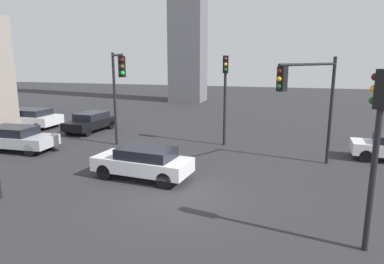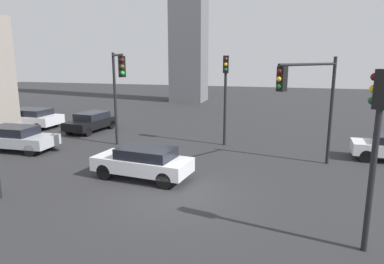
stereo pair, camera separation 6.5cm
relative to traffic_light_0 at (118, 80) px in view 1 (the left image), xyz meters
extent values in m
plane|color=#2D2D30|center=(4.84, -5.23, -4.01)|extent=(104.80, 104.80, 0.00)
cylinder|color=black|center=(-1.07, 1.62, -1.26)|extent=(0.16, 0.16, 5.49)
cylinder|color=black|center=(0.10, -0.15, 1.32)|extent=(2.43, 3.60, 0.12)
cube|color=black|center=(1.12, -1.70, 0.77)|extent=(0.44, 0.44, 1.00)
sphere|color=#4C0F0C|center=(1.23, -1.87, 1.07)|extent=(0.20, 0.20, 0.20)
sphere|color=#594714|center=(1.23, -1.87, 0.77)|extent=(0.20, 0.20, 0.20)
sphere|color=green|center=(1.23, -1.87, 0.47)|extent=(0.20, 0.20, 0.20)
cylinder|color=black|center=(10.93, 0.85, -1.39)|extent=(0.16, 0.16, 5.25)
cylinder|color=black|center=(9.69, -0.98, 0.91)|extent=(2.58, 3.71, 0.12)
cube|color=black|center=(8.59, -2.59, 0.36)|extent=(0.44, 0.44, 1.00)
sphere|color=#4C0F0C|center=(8.47, -2.76, 0.66)|extent=(0.20, 0.20, 0.20)
sphere|color=yellow|center=(8.47, -2.76, 0.36)|extent=(0.20, 0.20, 0.20)
sphere|color=#14471E|center=(8.47, -2.76, 0.06)|extent=(0.20, 0.20, 0.20)
cylinder|color=black|center=(5.29, 3.23, -1.35)|extent=(0.16, 0.16, 5.32)
cube|color=black|center=(5.29, 3.23, 0.81)|extent=(0.36, 0.36, 1.00)
sphere|color=#4C0F0C|center=(5.31, 3.03, 1.11)|extent=(0.20, 0.20, 0.20)
sphere|color=yellow|center=(5.31, 3.03, 0.81)|extent=(0.20, 0.20, 0.20)
sphere|color=#14471E|center=(5.31, 3.03, 0.51)|extent=(0.20, 0.20, 0.20)
cylinder|color=black|center=(11.09, -7.45, -1.55)|extent=(0.16, 0.16, 4.93)
cube|color=black|center=(11.09, -7.45, 0.42)|extent=(0.43, 0.43, 1.00)
sphere|color=#4C0F0C|center=(10.92, -7.36, 0.72)|extent=(0.20, 0.20, 0.20)
sphere|color=yellow|center=(10.92, -7.36, 0.42)|extent=(0.20, 0.20, 0.20)
sphere|color=#14471E|center=(10.92, -7.36, 0.12)|extent=(0.20, 0.20, 0.20)
cube|color=silver|center=(2.88, -3.65, -3.36)|extent=(4.43, 2.24, 0.61)
cube|color=black|center=(3.09, -3.67, -2.85)|extent=(2.55, 1.81, 0.48)
cylinder|color=black|center=(1.36, -4.19, -3.67)|extent=(0.72, 0.39, 0.69)
cylinder|color=black|center=(1.53, -2.76, -3.67)|extent=(0.72, 0.39, 0.69)
cylinder|color=black|center=(4.23, -4.53, -3.67)|extent=(0.72, 0.39, 0.69)
cylinder|color=black|center=(4.40, -3.10, -3.67)|extent=(0.72, 0.39, 0.69)
cube|color=#ADB2B7|center=(-5.86, -1.20, -3.39)|extent=(4.47, 1.93, 0.58)
cube|color=black|center=(-6.09, -1.21, -2.88)|extent=(2.51, 1.68, 0.52)
cylinder|color=black|center=(-4.37, -0.42, -3.68)|extent=(0.67, 0.35, 0.67)
cylinder|color=black|center=(-4.34, -1.95, -3.68)|extent=(0.67, 0.35, 0.67)
cylinder|color=black|center=(-7.38, -0.46, -3.68)|extent=(0.67, 0.35, 0.67)
cube|color=black|center=(-4.65, 4.58, -3.42)|extent=(2.26, 4.18, 0.57)
cube|color=black|center=(-4.63, 4.78, -2.91)|extent=(1.84, 2.41, 0.52)
cylinder|color=black|center=(-4.07, 3.14, -3.70)|extent=(0.39, 0.65, 0.61)
cylinder|color=black|center=(-5.55, 3.31, -3.70)|extent=(0.39, 0.65, 0.61)
cylinder|color=black|center=(-3.76, 5.85, -3.70)|extent=(0.39, 0.65, 0.61)
cylinder|color=black|center=(-5.24, 6.02, -3.70)|extent=(0.39, 0.65, 0.61)
cylinder|color=black|center=(12.85, 1.58, -3.69)|extent=(0.66, 0.34, 0.64)
cylinder|color=black|center=(12.93, 2.95, -3.69)|extent=(0.66, 0.34, 0.64)
cube|color=silver|center=(-10.08, 4.79, -3.40)|extent=(4.86, 2.31, 0.66)
cube|color=black|center=(-9.84, 4.79, -2.85)|extent=(2.74, 1.99, 0.51)
cylinder|color=black|center=(-11.74, 3.96, -3.72)|extent=(0.59, 0.41, 0.58)
cylinder|color=black|center=(-11.68, 5.73, -3.72)|extent=(0.59, 0.41, 0.58)
cylinder|color=black|center=(-8.48, 3.86, -3.72)|extent=(0.59, 0.41, 0.58)
cylinder|color=black|center=(-8.43, 5.63, -3.72)|extent=(0.59, 0.41, 0.58)
camera|label=1|loc=(8.76, -17.10, 1.19)|focal=32.51mm
camera|label=2|loc=(8.82, -17.08, 1.19)|focal=32.51mm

